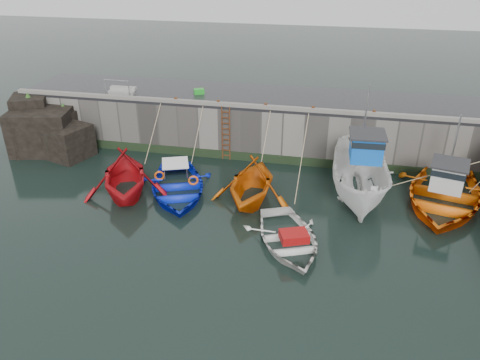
% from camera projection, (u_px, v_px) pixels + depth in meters
% --- Properties ---
extents(ground, '(120.00, 120.00, 0.00)m').
position_uv_depth(ground, '(217.00, 266.00, 18.38)').
color(ground, black).
rests_on(ground, ground).
extents(quay_back, '(30.00, 5.00, 3.00)m').
position_uv_depth(quay_back, '(267.00, 122.00, 28.59)').
color(quay_back, slate).
rests_on(quay_back, ground).
extents(road_back, '(30.00, 5.00, 0.16)m').
position_uv_depth(road_back, '(268.00, 97.00, 27.87)').
color(road_back, black).
rests_on(road_back, quay_back).
extents(kerb_back, '(30.00, 0.30, 0.20)m').
position_uv_depth(kerb_back, '(262.00, 107.00, 25.74)').
color(kerb_back, slate).
rests_on(kerb_back, road_back).
extents(algae_back, '(30.00, 0.08, 0.50)m').
position_uv_depth(algae_back, '(260.00, 158.00, 26.95)').
color(algae_back, black).
rests_on(algae_back, ground).
extents(rock_outcrop, '(5.85, 4.24, 3.41)m').
position_uv_depth(rock_outcrop, '(47.00, 130.00, 28.12)').
color(rock_outcrop, black).
rests_on(rock_outcrop, ground).
extents(ladder, '(0.51, 0.08, 3.20)m').
position_uv_depth(ladder, '(226.00, 134.00, 26.66)').
color(ladder, '#3F1E0F').
rests_on(ladder, ground).
extents(boat_near_white, '(6.03, 6.40, 2.68)m').
position_uv_depth(boat_near_white, '(127.00, 193.00, 23.66)').
color(boat_near_white, red).
rests_on(boat_near_white, ground).
extents(boat_near_white_rope, '(0.04, 3.75, 3.10)m').
position_uv_depth(boat_near_white_rope, '(154.00, 162.00, 27.01)').
color(boat_near_white_rope, tan).
rests_on(boat_near_white_rope, ground).
extents(boat_near_blue, '(5.74, 6.68, 1.17)m').
position_uv_depth(boat_near_blue, '(177.00, 193.00, 23.70)').
color(boat_near_blue, '#0D26D1').
rests_on(boat_near_blue, ground).
extents(boat_near_blue_rope, '(0.04, 3.36, 3.10)m').
position_uv_depth(boat_near_blue_rope, '(197.00, 164.00, 26.81)').
color(boat_near_blue_rope, tan).
rests_on(boat_near_blue_rope, ground).
extents(boat_near_blacktrim, '(4.36, 5.00, 2.54)m').
position_uv_depth(boat_near_blacktrim, '(251.00, 200.00, 23.09)').
color(boat_near_blacktrim, '#D65C0B').
rests_on(boat_near_blacktrim, ground).
extents(boat_near_blacktrim_rope, '(0.04, 3.30, 3.10)m').
position_uv_depth(boat_near_blacktrim_rope, '(263.00, 169.00, 26.15)').
color(boat_near_blacktrim_rope, tan).
rests_on(boat_near_blacktrim_rope, ground).
extents(boat_near_navy, '(5.03, 5.80, 1.01)m').
position_uv_depth(boat_near_navy, '(288.00, 243.00, 19.76)').
color(boat_near_navy, white).
rests_on(boat_near_navy, ground).
extents(boat_near_navy_rope, '(0.04, 5.98, 3.10)m').
position_uv_depth(boat_near_navy_rope, '(299.00, 187.00, 24.29)').
color(boat_near_navy_rope, tan).
rests_on(boat_near_navy_rope, ground).
extents(boat_far_white, '(3.02, 7.27, 5.76)m').
position_uv_depth(boat_far_white, '(361.00, 178.00, 22.65)').
color(boat_far_white, white).
rests_on(boat_far_white, ground).
extents(boat_far_orange, '(6.67, 8.15, 4.48)m').
position_uv_depth(boat_far_orange, '(444.00, 194.00, 22.58)').
color(boat_far_orange, orange).
rests_on(boat_far_orange, ground).
extents(fish_crate, '(0.72, 0.63, 0.30)m').
position_uv_depth(fish_crate, '(199.00, 91.00, 28.20)').
color(fish_crate, '#1C9A23').
rests_on(fish_crate, road_back).
extents(railing, '(1.60, 1.05, 1.00)m').
position_uv_depth(railing, '(122.00, 90.00, 28.26)').
color(railing, '#A5A8AD').
rests_on(railing, road_back).
extents(bollard_a, '(0.18, 0.18, 0.28)m').
position_uv_depth(bollard_a, '(176.00, 100.00, 26.73)').
color(bollard_a, '#3F1E0F').
rests_on(bollard_a, road_back).
extents(bollard_b, '(0.18, 0.18, 0.28)m').
position_uv_depth(bollard_b, '(218.00, 103.00, 26.27)').
color(bollard_b, '#3F1E0F').
rests_on(bollard_b, road_back).
extents(bollard_c, '(0.18, 0.18, 0.28)m').
position_uv_depth(bollard_c, '(266.00, 106.00, 25.77)').
color(bollard_c, '#3F1E0F').
rests_on(bollard_c, road_back).
extents(bollard_d, '(0.18, 0.18, 0.28)m').
position_uv_depth(bollard_d, '(313.00, 109.00, 25.30)').
color(bollard_d, '#3F1E0F').
rests_on(bollard_d, road_back).
extents(bollard_e, '(0.18, 0.18, 0.28)m').
position_uv_depth(bollard_e, '(374.00, 113.00, 24.71)').
color(bollard_e, '#3F1E0F').
rests_on(bollard_e, road_back).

